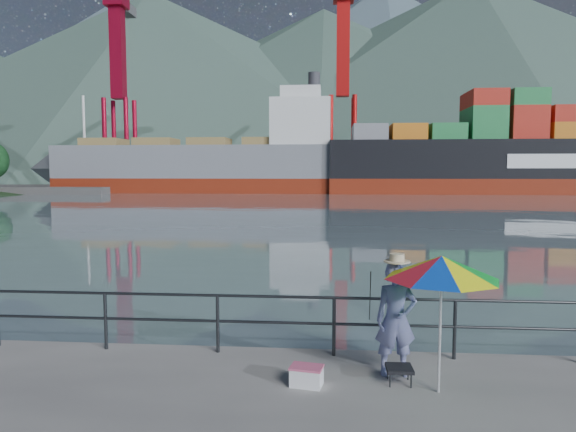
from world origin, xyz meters
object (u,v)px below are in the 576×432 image
Objects in this scene: bulk_carrier at (218,164)px; container_ship at (542,153)px; beach_umbrella at (442,268)px; cooler_bag at (307,377)px; fisherman at (396,319)px.

bulk_carrier is 0.78× the size of container_ship.
beach_umbrella is 0.03× the size of container_ship.
cooler_bag is (-1.88, 0.08, -1.66)m from beach_umbrella.
beach_umbrella reaches higher than fisherman.
container_ship is at bearing 0.13° from bulk_carrier.
beach_umbrella is (0.54, -0.60, 0.92)m from fisherman.
fisherman is 0.04× the size of bulk_carrier.
fisherman is at bearing 131.73° from beach_umbrella.
beach_umbrella is 78.31m from container_ship.
fisherman is 1.23m from beach_umbrella.
bulk_carrier is at bearing -179.87° from container_ship.
bulk_carrier is at bearing 104.76° from beach_umbrella.
bulk_carrier is 48.89m from container_ship.
fisherman is 0.03× the size of container_ship.
beach_umbrella is 4.33× the size of cooler_bag.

